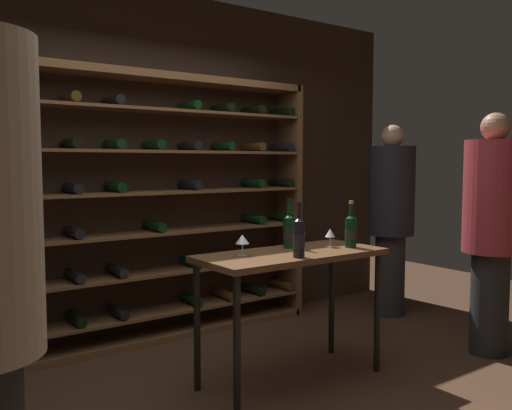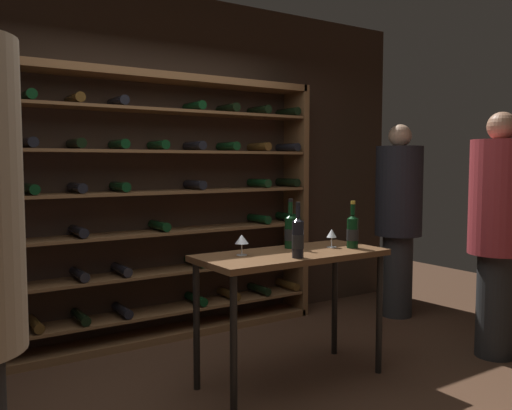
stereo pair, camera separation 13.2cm
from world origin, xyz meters
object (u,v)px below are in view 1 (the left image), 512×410
Objects in this scene: wine_glass_stemmed_right at (330,234)px; person_host_in_suit at (391,211)px; wine_bottle_green_slim at (289,231)px; wine_bottle_amber_reserve at (351,231)px; wine_rack at (137,210)px; wine_bottle_red_label at (299,237)px; wine_glass_stemmed_left at (242,240)px; person_guest_plum_blouse at (492,223)px; tasting_table at (291,267)px.

person_host_in_suit is at bearing 25.06° from wine_glass_stemmed_right.
wine_bottle_amber_reserve is at bearing -32.18° from wine_bottle_green_slim.
wine_bottle_amber_reserve is (0.99, -1.41, -0.10)m from wine_rack.
wine_bottle_red_label is 0.50m from wine_glass_stemmed_right.
person_host_in_suit reaches higher than wine_glass_stemmed_left.
person_guest_plum_blouse reaches higher than wine_bottle_amber_reserve.
wine_bottle_red_label is at bearing -74.22° from wine_rack.
wine_bottle_amber_reserve is 0.94× the size of wine_bottle_red_label.
wine_rack reaches higher than wine_glass_stemmed_left.
tasting_table is 3.91× the size of wine_bottle_amber_reserve.
wine_bottle_amber_reserve is at bearing 10.01° from wine_bottle_red_label.
wine_bottle_amber_reserve is 0.96× the size of wine_bottle_green_slim.
wine_glass_stemmed_right is (-0.11, 0.10, -0.03)m from wine_bottle_amber_reserve.
tasting_table is 0.31m from wine_bottle_red_label.
wine_glass_stemmed_left is (-0.24, 0.27, -0.03)m from wine_bottle_red_label.
person_host_in_suit is 2.22m from wine_glass_stemmed_left.
person_guest_plum_blouse is 1.69m from wine_bottle_red_label.
wine_rack reaches higher than wine_glass_stemmed_right.
wine_bottle_red_label is (-1.67, 0.30, -0.01)m from person_guest_plum_blouse.
wine_glass_stemmed_right is at bearing -27.42° from wine_bottle_green_slim.
wine_rack is at bearing -134.69° from person_host_in_suit.
wine_rack is at bearing 111.67° from tasting_table.
wine_bottle_green_slim is (0.19, 0.33, -0.01)m from wine_bottle_red_label.
wine_bottle_amber_reserve reaches higher than tasting_table.
wine_bottle_red_label is at bearing -78.76° from person_guest_plum_blouse.
wine_rack is 2.77m from person_guest_plum_blouse.
wine_rack reaches higher than tasting_table.
wine_glass_stemmed_left is (-0.44, -0.06, -0.02)m from wine_bottle_green_slim.
wine_glass_stemmed_right is (0.45, 0.20, -0.04)m from wine_bottle_red_label.
tasting_table is 1.93m from person_host_in_suit.
wine_glass_stemmed_left is at bearing 167.85° from wine_bottle_amber_reserve.
person_guest_plum_blouse is (-0.23, -1.17, 0.01)m from person_host_in_suit.
wine_glass_stemmed_left is (-2.14, -0.60, -0.03)m from person_host_in_suit.
wine_bottle_red_label is at bearing -48.22° from wine_glass_stemmed_left.
wine_bottle_red_label is 1.02× the size of wine_bottle_green_slim.
person_host_in_suit reaches higher than wine_glass_stemmed_right.
wine_bottle_green_slim reaches higher than wine_glass_stemmed_right.
person_host_in_suit is at bearing 24.64° from wine_bottle_red_label.
wine_rack is 1.34m from wine_bottle_green_slim.
wine_rack reaches higher than person_guest_plum_blouse.
wine_glass_stemmed_left is (-1.91, 0.57, -0.04)m from person_guest_plum_blouse.
person_host_in_suit is at bearing -15.44° from wine_rack.
person_host_in_suit is at bearing 17.58° from wine_bottle_green_slim.
wine_bottle_green_slim is (0.10, 0.14, 0.22)m from tasting_table.
person_guest_plum_blouse is 13.78× the size of wine_glass_stemmed_left.
wine_bottle_red_label reaches higher than wine_bottle_amber_reserve.
wine_bottle_green_slim is (0.62, -1.18, -0.09)m from wine_rack.
wine_rack is 9.43× the size of wine_bottle_green_slim.
wine_bottle_red_label is at bearing -120.46° from wine_bottle_green_slim.
person_host_in_suit is 1.19m from person_guest_plum_blouse.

